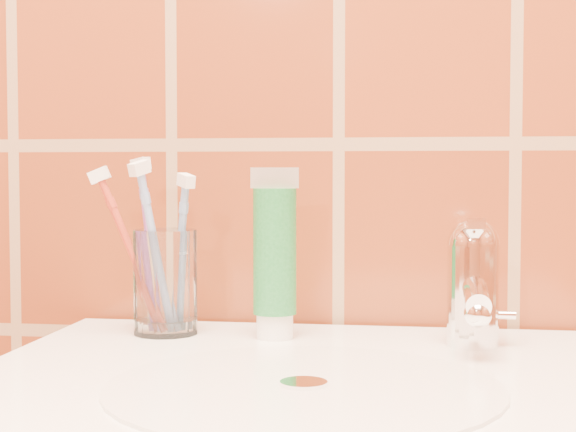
# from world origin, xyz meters

# --- Properties ---
(glass_tumbler) EXTENTS (0.09, 0.09, 0.10)m
(glass_tumbler) POSITION_xyz_m (-0.17, 1.11, 0.90)
(glass_tumbler) COLOR white
(glass_tumbler) RESTS_ON pedestal_sink
(toothpaste_tube) EXTENTS (0.05, 0.04, 0.17)m
(toothpaste_tube) POSITION_xyz_m (-0.05, 1.10, 0.93)
(toothpaste_tube) COLOR white
(toothpaste_tube) RESTS_ON pedestal_sink
(faucet) EXTENTS (0.05, 0.11, 0.12)m
(faucet) POSITION_xyz_m (0.14, 1.09, 0.91)
(faucet) COLOR white
(faucet) RESTS_ON pedestal_sink
(toothbrush_0) EXTENTS (0.08, 0.08, 0.17)m
(toothbrush_0) POSITION_xyz_m (-0.15, 1.11, 0.93)
(toothbrush_0) COLOR #698BBB
(toothbrush_0) RESTS_ON glass_tumbler
(toothbrush_1) EXTENTS (0.09, 0.11, 0.19)m
(toothbrush_1) POSITION_xyz_m (-0.17, 1.09, 0.94)
(toothbrush_1) COLOR #7899D7
(toothbrush_1) RESTS_ON glass_tumbler
(toothbrush_2) EXTENTS (0.08, 0.07, 0.19)m
(toothbrush_2) POSITION_xyz_m (-0.18, 1.11, 0.94)
(toothbrush_2) COLOR #904BA2
(toothbrush_2) RESTS_ON glass_tumbler
(toothbrush_3) EXTENTS (0.11, 0.10, 0.17)m
(toothbrush_3) POSITION_xyz_m (-0.20, 1.10, 0.93)
(toothbrush_3) COLOR #A33422
(toothbrush_3) RESTS_ON glass_tumbler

